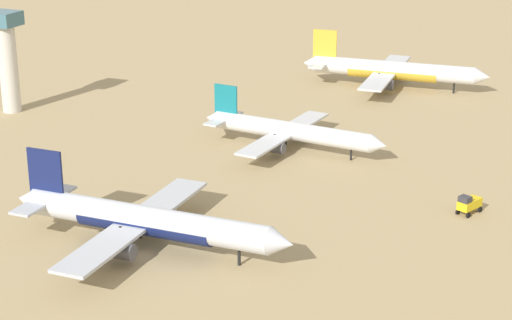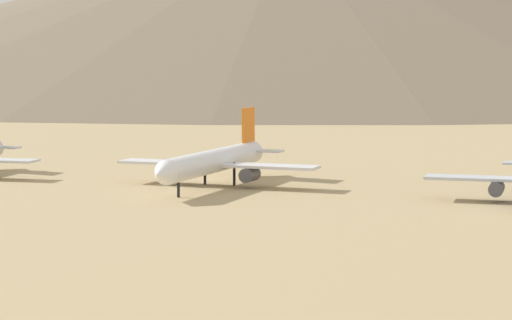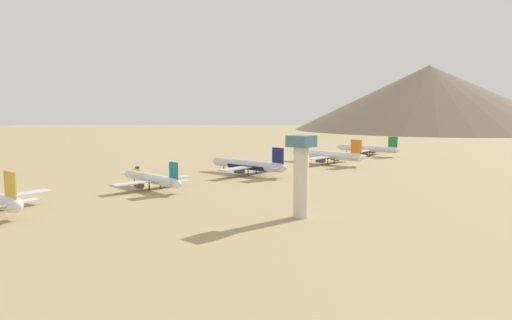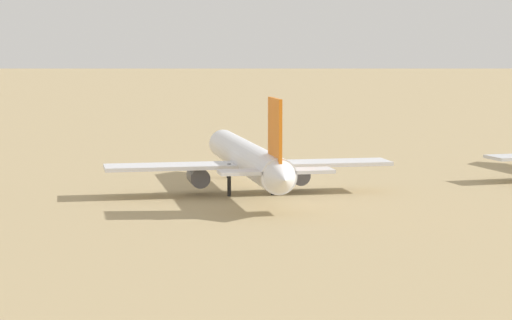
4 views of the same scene
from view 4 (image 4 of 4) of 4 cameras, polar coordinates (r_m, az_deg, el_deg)
name	(u,v)px [view 4 (image 4 of 4)]	position (r m, az deg, el deg)	size (l,w,h in m)	color
parked_jet_1	(248,159)	(161.82, -0.46, 0.05)	(56.42, 45.84, 16.27)	white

